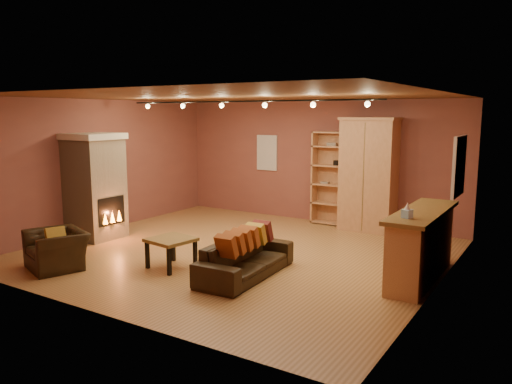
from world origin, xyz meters
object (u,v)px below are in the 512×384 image
Objects in this scene: fireplace at (95,186)px; armchair at (56,243)px; bar_counter at (421,244)px; bookcase at (332,177)px; armoire at (368,174)px; coffee_table at (171,242)px; loveseat at (246,251)px.

armchair is at bearing -58.31° from fireplace.
armchair is at bearing -153.39° from bar_counter.
bar_counter is 5.79m from armchair.
fireplace reaches higher than bookcase.
armchair is at bearing -114.10° from bookcase.
bar_counter is (1.80, -2.68, -0.67)m from armoire.
bookcase is 4.59m from coffee_table.
loveseat is 1.30m from coffee_table.
armchair is 1.48× the size of coffee_table.
armoire is at bearing 77.00° from armchair.
fireplace is at bearing -141.42° from armoire.
coffee_table is (-1.26, -0.30, 0.03)m from loveseat.
armoire reaches higher than loveseat.
armoire reaches higher than fireplace.
bookcase reaches higher than coffee_table.
bookcase is 0.87× the size of armoire.
coffee_table is (-3.60, -1.58, -0.12)m from bar_counter.
coffee_table is at bearing 100.43° from loveseat.
loveseat reaches higher than coffee_table.
fireplace is 5.68m from armoire.
armoire is 2.20× the size of armchair.
fireplace is at bearing -172.15° from bar_counter.
bookcase is 4.23m from loveseat.
bookcase reaches higher than bar_counter.
fireplace reaches higher than coffee_table.
loveseat is (-0.54, -3.96, -0.82)m from armoire.
loveseat is at bearing -97.72° from armoire.
bar_counter reaches higher than loveseat.
armchair is at bearing -147.26° from coffee_table.
loveseat is (-2.34, -1.28, -0.15)m from bar_counter.
armoire is 1.25× the size of loveseat.
bookcase is at bearing 78.87° from coffee_table.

